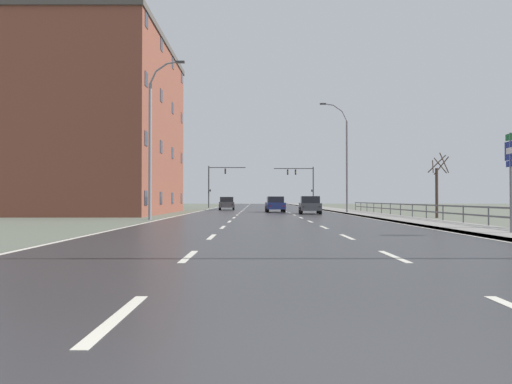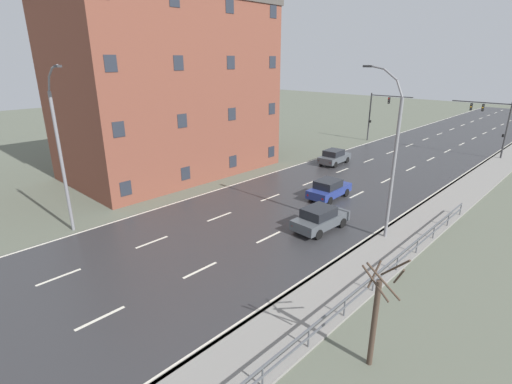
{
  "view_description": "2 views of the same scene",
  "coord_description": "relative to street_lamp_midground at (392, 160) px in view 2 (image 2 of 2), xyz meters",
  "views": [
    {
      "loc": [
        -0.8,
        -3.1,
        1.33
      ],
      "look_at": [
        -0.6,
        49.59,
        2.13
      ],
      "focal_mm": 32.39,
      "sensor_mm": 36.0,
      "label": 1
    },
    {
      "loc": [
        16.45,
        18.49,
        10.5
      ],
      "look_at": [
        0.0,
        35.7,
        2.11
      ],
      "focal_mm": 26.5,
      "sensor_mm": 36.0,
      "label": 2
    }
  ],
  "objects": [
    {
      "name": "street_lamp_midground",
      "position": [
        0.0,
        0.0,
        0.0
      ],
      "size": [
        2.6,
        0.24,
        10.22
      ],
      "color": "slate",
      "rests_on": "ground"
    },
    {
      "name": "street_lamp_left_bank",
      "position": [
        -14.88,
        -12.91,
        0.05
      ],
      "size": [
        2.31,
        0.24,
        10.25
      ],
      "color": "slate",
      "rests_on": "ground"
    },
    {
      "name": "guardrail",
      "position": [
        2.43,
        -12.36,
        -4.28
      ],
      "size": [
        0.07,
        38.59,
        1.0
      ],
      "color": "#515459",
      "rests_on": "ground"
    },
    {
      "name": "brick_building",
      "position": [
        -22.07,
        -0.16,
        2.89
      ],
      "size": [
        11.59,
        19.14,
        15.74
      ],
      "color": "brown",
      "rests_on": "ground"
    },
    {
      "name": "car_near_right",
      "position": [
        -6.32,
        3.55,
        -4.19
      ],
      "size": [
        1.95,
        4.16,
        1.57
      ],
      "rotation": [
        0.0,
        0.0,
        0.04
      ],
      "color": "navy",
      "rests_on": "ground"
    },
    {
      "name": "sidewalk_right",
      "position": [
        1.0,
        20.65,
        -4.93
      ],
      "size": [
        3.0,
        120.0,
        0.12
      ],
      "color": "gray",
      "rests_on": "ground"
    },
    {
      "name": "ground_plane",
      "position": [
        -7.42,
        8.65,
        -5.05
      ],
      "size": [
        160.0,
        160.0,
        0.12
      ],
      "color": "#5B6051"
    },
    {
      "name": "bare_tree_mid",
      "position": [
        4.51,
        -10.11,
        -2.82
      ],
      "size": [
        1.25,
        1.77,
        4.52
      ],
      "color": "#423328",
      "rests_on": "ground"
    },
    {
      "name": "traffic_signal_right",
      "position": [
        -1.04,
        27.47,
        -0.67
      ],
      "size": [
        6.07,
        0.36,
        6.21
      ],
      "color": "#38383A",
      "rests_on": "ground"
    },
    {
      "name": "traffic_signal_left",
      "position": [
        -14.3,
        26.7,
        -0.81
      ],
      "size": [
        5.61,
        0.36,
        6.3
      ],
      "color": "#38383A",
      "rests_on": "ground"
    },
    {
      "name": "road_asphalt_strip",
      "position": [
        -7.42,
        20.65,
        -4.98
      ],
      "size": [
        14.0,
        120.0,
        0.03
      ],
      "color": "#303033",
      "rests_on": "ground"
    },
    {
      "name": "car_mid_centre",
      "position": [
        -3.47,
        -1.79,
        -4.19
      ],
      "size": [
        1.99,
        4.18,
        1.57
      ],
      "rotation": [
        0.0,
        0.0,
        -0.05
      ],
      "color": "#474C51",
      "rests_on": "ground"
    },
    {
      "name": "car_far_right",
      "position": [
        -11.74,
        12.78,
        -4.19
      ],
      "size": [
        2.02,
        4.19,
        1.57
      ],
      "rotation": [
        0.0,
        0.0,
        0.06
      ],
      "color": "#474C51",
      "rests_on": "ground"
    }
  ]
}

